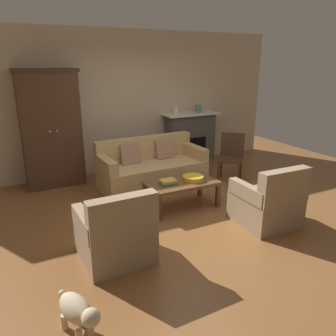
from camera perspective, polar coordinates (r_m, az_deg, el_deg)
The scene contains 14 objects.
ground_plane at distance 5.03m, azimuth 1.94°, elevation -8.04°, with size 9.60×9.60×0.00m, color brown.
back_wall at distance 6.90m, azimuth -8.48°, elevation 11.06°, with size 7.20×0.10×2.80m, color beige.
fireplace at distance 7.47m, azimuth 3.81°, elevation 5.25°, with size 1.26×0.48×1.12m.
armoire at distance 6.32m, azimuth -19.46°, elevation 6.36°, with size 1.06×0.57×2.08m.
couch at distance 6.09m, azimuth -2.88°, elevation -0.11°, with size 1.95×0.92×0.86m.
coffee_table at distance 5.16m, azimuth 2.34°, elevation -2.92°, with size 1.10×0.60×0.42m.
fruit_bowl at distance 5.20m, azimuth 4.34°, elevation -1.73°, with size 0.33×0.33×0.07m, color gold.
book_stack at distance 5.01m, azimuth 0.00°, elevation -2.40°, with size 0.25×0.18×0.08m.
mantel_vase_cream at distance 7.15m, azimuth 1.34°, elevation 9.87°, with size 0.11×0.11×0.16m, color beige.
mantel_vase_jade at distance 7.43m, azimuth 5.20°, elevation 10.11°, with size 0.15×0.15×0.16m, color slate.
armchair_near_left at distance 3.89m, azimuth -8.89°, elevation -11.27°, with size 0.79×0.78×0.88m.
armchair_near_right at distance 4.84m, azimuth 16.79°, elevation -5.81°, with size 0.80×0.79×0.88m.
side_chair_wooden at distance 6.43m, azimuth 10.79°, elevation 2.37°, with size 0.62×0.62×0.90m.
dog at distance 3.05m, azimuth -15.24°, elevation -22.60°, with size 0.31×0.55×0.39m.
Camera 1 is at (-2.22, -3.94, 2.19)m, focal length 35.51 mm.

